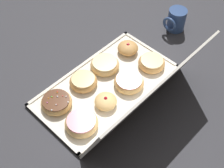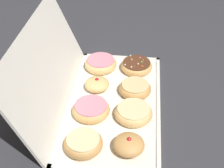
# 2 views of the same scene
# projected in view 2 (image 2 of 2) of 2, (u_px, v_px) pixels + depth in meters

# --- Properties ---
(ground_plane) EXTENTS (3.00, 3.00, 0.00)m
(ground_plane) POSITION_uv_depth(u_px,v_px,m) (114.00, 105.00, 1.06)
(ground_plane) COLOR #333338
(donut_box) EXTENTS (0.56, 0.30, 0.01)m
(donut_box) POSITION_uv_depth(u_px,v_px,m) (114.00, 104.00, 1.06)
(donut_box) COLOR silver
(donut_box) RESTS_ON ground
(box_lid_open) EXTENTS (0.56, 0.11, 0.27)m
(box_lid_open) POSITION_uv_depth(u_px,v_px,m) (48.00, 67.00, 1.00)
(box_lid_open) COLOR silver
(box_lid_open) RESTS_ON ground
(jelly_filled_donut_0) EXTENTS (0.09, 0.09, 0.05)m
(jelly_filled_donut_0) POSITION_uv_depth(u_px,v_px,m) (129.00, 145.00, 0.88)
(jelly_filled_donut_0) COLOR tan
(jelly_filled_donut_0) RESTS_ON donut_box
(glazed_ring_donut_1) EXTENTS (0.12, 0.12, 0.04)m
(glazed_ring_donut_1) POSITION_uv_depth(u_px,v_px,m) (133.00, 113.00, 0.99)
(glazed_ring_donut_1) COLOR #E5B770
(glazed_ring_donut_1) RESTS_ON donut_box
(glazed_ring_donut_2) EXTENTS (0.11, 0.11, 0.04)m
(glazed_ring_donut_2) POSITION_uv_depth(u_px,v_px,m) (135.00, 88.00, 1.09)
(glazed_ring_donut_2) COLOR tan
(glazed_ring_donut_2) RESTS_ON donut_box
(sprinkle_donut_3) EXTENTS (0.12, 0.12, 0.04)m
(sprinkle_donut_3) POSITION_uv_depth(u_px,v_px,m) (136.00, 66.00, 1.20)
(sprinkle_donut_3) COLOR tan
(sprinkle_donut_3) RESTS_ON donut_box
(glazed_ring_donut_4) EXTENTS (0.11, 0.11, 0.04)m
(glazed_ring_donut_4) POSITION_uv_depth(u_px,v_px,m) (83.00, 143.00, 0.89)
(glazed_ring_donut_4) COLOR tan
(glazed_ring_donut_4) RESTS_ON donut_box
(pink_frosted_donut_5) EXTENTS (0.12, 0.12, 0.04)m
(pink_frosted_donut_5) POSITION_uv_depth(u_px,v_px,m) (91.00, 109.00, 1.00)
(pink_frosted_donut_5) COLOR tan
(pink_frosted_donut_5) RESTS_ON donut_box
(jelly_filled_donut_6) EXTENTS (0.08, 0.08, 0.05)m
(jelly_filled_donut_6) POSITION_uv_depth(u_px,v_px,m) (97.00, 84.00, 1.10)
(jelly_filled_donut_6) COLOR #E5B770
(jelly_filled_donut_6) RESTS_ON donut_box
(pink_frosted_donut_7) EXTENTS (0.12, 0.12, 0.04)m
(pink_frosted_donut_7) POSITION_uv_depth(u_px,v_px,m) (101.00, 63.00, 1.20)
(pink_frosted_donut_7) COLOR #E5B770
(pink_frosted_donut_7) RESTS_ON donut_box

